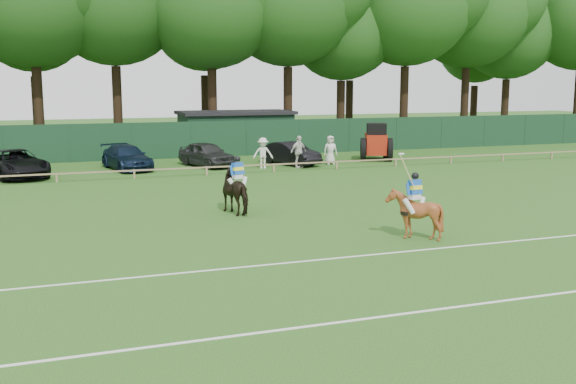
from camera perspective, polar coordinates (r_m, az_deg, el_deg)
name	(u,v)px	position (r m, az deg, el deg)	size (l,w,h in m)	color
ground	(305,252)	(20.96, 1.49, -5.11)	(160.00, 160.00, 0.00)	#1E4C14
horse_dark	(238,191)	(27.00, -4.27, 0.05)	(0.95, 2.09, 1.76)	black
horse_chestnut	(414,214)	(22.95, 10.62, -1.83)	(1.37, 1.54, 1.70)	brown
suv_black	(16,164)	(39.93, -22.04, 2.24)	(2.53, 5.48, 1.52)	black
sedan_navy	(127,158)	(41.54, -13.49, 2.86)	(2.01, 4.94, 1.43)	#111E35
hatch_grey	(207,154)	(42.07, -6.90, 3.20)	(1.82, 4.52, 1.54)	#323134
estate_black	(291,153)	(42.68, 0.24, 3.28)	(1.52, 4.35, 1.43)	black
spectator_left	(263,153)	(40.85, -2.13, 3.31)	(1.21, 0.69, 1.87)	silver
spectator_mid	(299,152)	(41.02, 0.90, 3.42)	(1.16, 0.48, 1.98)	silver
spectator_right	(330,150)	(42.92, 3.61, 3.57)	(0.90, 0.58, 1.83)	beige
rider_dark	(238,172)	(26.88, -4.28, 1.67)	(0.92, 0.50, 1.41)	silver
rider_chestnut	(415,191)	(22.80, 10.69, 0.05)	(0.95, 0.54, 2.05)	silver
pitch_lines	(354,283)	(17.87, 5.59, -7.72)	(60.00, 5.10, 0.01)	silver
pitch_rail	(189,168)	(37.95, -8.40, 2.01)	(62.10, 0.10, 0.50)	#997F5B
perimeter_fence	(162,141)	(46.67, -10.62, 4.30)	(92.08, 0.08, 2.50)	#14351E
utility_shed	(236,131)	(50.84, -4.47, 5.16)	(8.40, 4.40, 3.04)	#14331E
tree_row	(171,147)	(54.97, -9.86, 3.76)	(96.00, 12.00, 21.00)	#26561C
tractor	(376,143)	(45.46, 7.45, 4.15)	(2.95, 3.47, 2.48)	#9E200E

